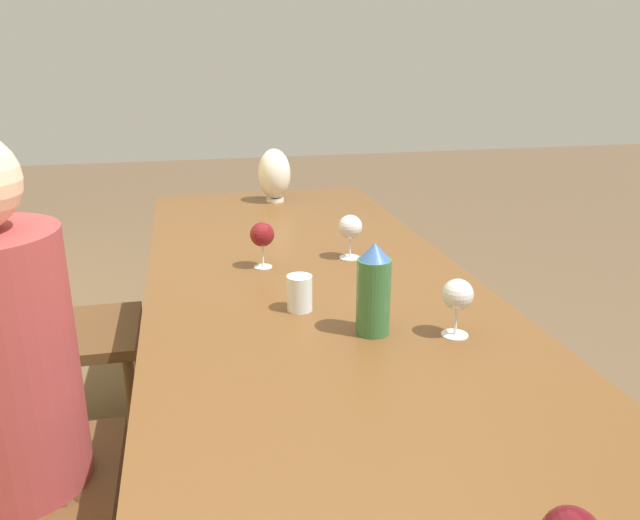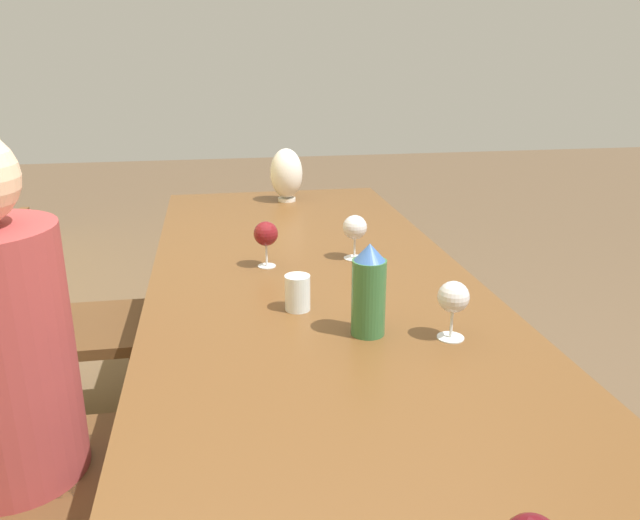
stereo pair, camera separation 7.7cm
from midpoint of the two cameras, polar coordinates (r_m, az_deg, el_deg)
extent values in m
plane|color=brown|center=(2.18, -1.20, -22.23)|extent=(14.00, 14.00, 0.00)
cube|color=brown|center=(1.78, -1.36, -3.50)|extent=(2.65, 0.97, 0.04)
cylinder|color=brown|center=(3.11, 1.25, -1.18)|extent=(0.07, 0.07, 0.74)
cylinder|color=brown|center=(3.04, -12.95, -2.21)|extent=(0.07, 0.07, 0.74)
cylinder|color=#336638|center=(1.49, 3.43, -3.38)|extent=(0.08, 0.08, 0.19)
cone|color=#33599E|center=(1.45, 3.52, 0.80)|extent=(0.07, 0.07, 0.04)
cylinder|color=silver|center=(1.63, -3.24, -3.05)|extent=(0.07, 0.07, 0.10)
cylinder|color=silver|center=(2.83, -4.93, 5.52)|extent=(0.08, 0.08, 0.01)
ellipsoid|color=silver|center=(2.81, -4.99, 7.86)|extent=(0.14, 0.14, 0.22)
cylinder|color=silver|center=(1.97, -6.33, -0.64)|extent=(0.06, 0.06, 0.00)
cylinder|color=silver|center=(1.96, -6.37, 0.41)|extent=(0.01, 0.01, 0.07)
sphere|color=maroon|center=(1.94, -6.44, 2.33)|extent=(0.08, 0.08, 0.08)
cylinder|color=silver|center=(1.53, 10.80, -6.74)|extent=(0.06, 0.06, 0.00)
cylinder|color=silver|center=(1.52, 10.88, -5.48)|extent=(0.01, 0.01, 0.07)
sphere|color=silver|center=(1.49, 11.04, -3.12)|extent=(0.07, 0.07, 0.07)
cylinder|color=silver|center=(2.05, 1.66, 0.21)|extent=(0.07, 0.07, 0.00)
cylinder|color=silver|center=(2.04, 1.67, 1.18)|extent=(0.01, 0.01, 0.07)
sphere|color=silver|center=(2.02, 1.69, 3.04)|extent=(0.08, 0.08, 0.08)
cube|color=brown|center=(1.72, -26.76, -17.99)|extent=(0.44, 0.44, 0.04)
cylinder|color=brown|center=(1.98, -18.69, -20.27)|extent=(0.04, 0.04, 0.43)
cube|color=brown|center=(2.44, -22.28, -6.30)|extent=(0.44, 0.44, 0.04)
cube|color=brown|center=(2.41, -27.60, -1.73)|extent=(0.40, 0.03, 0.40)
cylinder|color=brown|center=(2.35, -17.62, -13.23)|extent=(0.04, 0.04, 0.43)
cylinder|color=brown|center=(2.68, -17.00, -8.99)|extent=(0.04, 0.04, 0.43)
cylinder|color=brown|center=(2.43, -26.81, -13.46)|extent=(0.04, 0.04, 0.43)
cylinder|color=brown|center=(2.75, -25.00, -9.33)|extent=(0.04, 0.04, 0.43)
cylinder|color=#993838|center=(1.57, -28.49, -8.40)|extent=(0.32, 0.32, 0.60)
camera|label=1|loc=(0.04, -91.28, -0.44)|focal=35.00mm
camera|label=2|loc=(0.04, 88.72, 0.44)|focal=35.00mm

